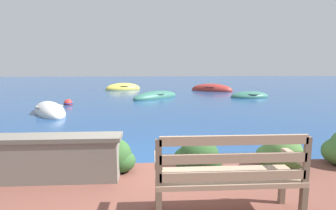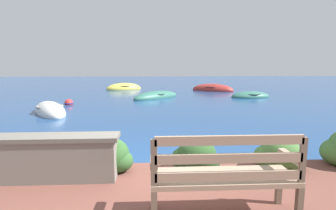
# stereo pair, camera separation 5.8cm
# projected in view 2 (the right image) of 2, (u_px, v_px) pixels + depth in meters

# --- Properties ---
(ground_plane) EXTENTS (80.00, 80.00, 0.00)m
(ground_plane) POSITION_uv_depth(u_px,v_px,m) (147.00, 176.00, 4.30)
(ground_plane) COLOR navy
(park_bench) EXTENTS (1.49, 0.48, 0.93)m
(park_bench) POSITION_uv_depth(u_px,v_px,m) (224.00, 174.00, 2.64)
(park_bench) COLOR brown
(park_bench) RESTS_ON patio_terrace
(stone_wall) EXTENTS (1.98, 0.39, 0.63)m
(stone_wall) POSITION_uv_depth(u_px,v_px,m) (47.00, 158.00, 3.58)
(stone_wall) COLOR slate
(stone_wall) RESTS_ON patio_terrace
(hedge_clump_left) EXTENTS (0.84, 0.61, 0.57)m
(hedge_clump_left) POSITION_uv_depth(u_px,v_px,m) (4.00, 160.00, 3.69)
(hedge_clump_left) COLOR #2D5628
(hedge_clump_left) RESTS_ON patio_terrace
(hedge_clump_centre) EXTENTS (0.75, 0.54, 0.51)m
(hedge_clump_centre) POSITION_uv_depth(u_px,v_px,m) (108.00, 157.00, 3.90)
(hedge_clump_centre) COLOR #2D5628
(hedge_clump_centre) RESTS_ON patio_terrace
(hedge_clump_right) EXTENTS (0.74, 0.53, 0.50)m
(hedge_clump_right) POSITION_uv_depth(u_px,v_px,m) (196.00, 157.00, 3.92)
(hedge_clump_right) COLOR #284C23
(hedge_clump_right) RESTS_ON patio_terrace
(hedge_clump_far_right) EXTENTS (0.75, 0.54, 0.51)m
(hedge_clump_far_right) POSITION_uv_depth(u_px,v_px,m) (279.00, 154.00, 4.01)
(hedge_clump_far_right) COLOR #426B33
(hedge_clump_far_right) RESTS_ON patio_terrace
(rowboat_nearest) EXTENTS (2.25, 2.83, 0.77)m
(rowboat_nearest) POSITION_uv_depth(u_px,v_px,m) (50.00, 112.00, 9.89)
(rowboat_nearest) COLOR silver
(rowboat_nearest) RESTS_ON ground_plane
(rowboat_mid) EXTENTS (2.41, 1.49, 0.61)m
(rowboat_mid) POSITION_uv_depth(u_px,v_px,m) (250.00, 96.00, 14.88)
(rowboat_mid) COLOR #336B5B
(rowboat_mid) RESTS_ON ground_plane
(rowboat_far) EXTENTS (2.98, 2.92, 0.69)m
(rowboat_far) POSITION_uv_depth(u_px,v_px,m) (156.00, 97.00, 14.62)
(rowboat_far) COLOR #336B5B
(rowboat_far) RESTS_ON ground_plane
(rowboat_outer) EXTENTS (3.20, 2.57, 0.90)m
(rowboat_outer) POSITION_uv_depth(u_px,v_px,m) (213.00, 90.00, 18.69)
(rowboat_outer) COLOR #9E2D28
(rowboat_outer) RESTS_ON ground_plane
(rowboat_distant) EXTENTS (2.91, 2.15, 0.87)m
(rowboat_distant) POSITION_uv_depth(u_px,v_px,m) (124.00, 89.00, 19.72)
(rowboat_distant) COLOR #DBC64C
(rowboat_distant) RESTS_ON ground_plane
(mooring_buoy) EXTENTS (0.42, 0.42, 0.38)m
(mooring_buoy) POSITION_uv_depth(u_px,v_px,m) (69.00, 103.00, 12.11)
(mooring_buoy) COLOR red
(mooring_buoy) RESTS_ON ground_plane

